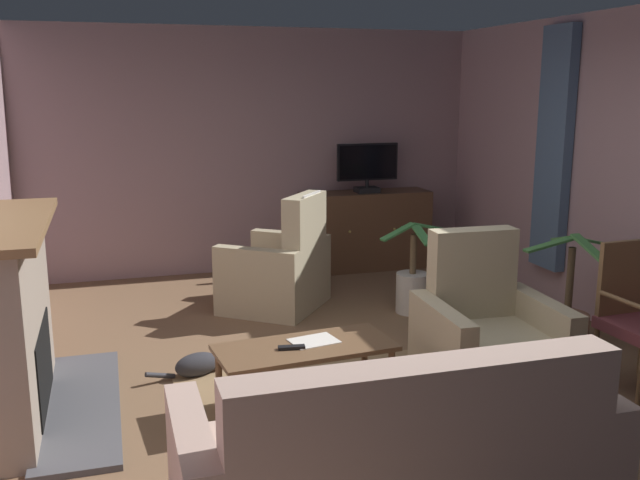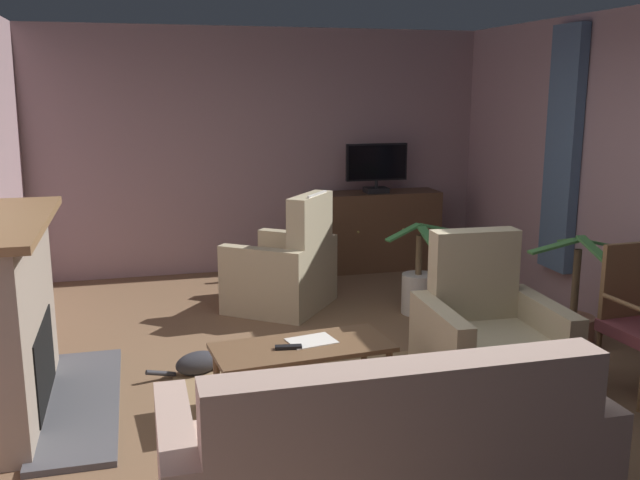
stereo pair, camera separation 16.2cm
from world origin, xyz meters
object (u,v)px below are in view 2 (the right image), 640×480
at_px(sofa_floral, 384,472).
at_px(armchair_angled_to_table, 488,341).
at_px(fireplace, 6,322).
at_px(potted_plant_on_hearth_side, 418,288).
at_px(cat, 202,362).
at_px(tv_remote, 288,347).
at_px(armchair_beside_cabinet, 285,271).
at_px(potted_plant_tall_palm_by_window, 573,321).
at_px(coffee_table, 302,352).
at_px(folded_newspaper, 312,341).
at_px(tv_cabinet, 374,232).
at_px(television, 377,167).

height_order(sofa_floral, armchair_angled_to_table, armchair_angled_to_table).
xyz_separation_m(fireplace, potted_plant_on_hearth_side, (3.31, 1.24, -0.37)).
distance_m(sofa_floral, armchair_angled_to_table, 1.93).
relative_size(armchair_angled_to_table, cat, 1.64).
height_order(tv_remote, potted_plant_on_hearth_side, potted_plant_on_hearth_side).
bearing_deg(armchair_beside_cabinet, potted_plant_tall_palm_by_window, -37.01).
xyz_separation_m(coffee_table, folded_newspaper, (0.08, 0.06, 0.05)).
relative_size(tv_cabinet, folded_newspaper, 4.93).
bearing_deg(coffee_table, potted_plant_on_hearth_side, 47.92).
bearing_deg(potted_plant_on_hearth_side, television, 85.08).
distance_m(potted_plant_on_hearth_side, cat, 2.27).
relative_size(armchair_beside_cabinet, potted_plant_tall_palm_by_window, 1.33).
bearing_deg(potted_plant_on_hearth_side, folded_newspaper, -131.57).
bearing_deg(tv_remote, potted_plant_tall_palm_by_window, 22.12).
xyz_separation_m(tv_cabinet, folded_newspaper, (-1.56, -3.27, 0.01)).
bearing_deg(armchair_angled_to_table, coffee_table, -179.37).
bearing_deg(potted_plant_on_hearth_side, coffee_table, -132.08).
xyz_separation_m(television, folded_newspaper, (-1.56, -3.22, -0.75)).
distance_m(television, armchair_angled_to_table, 3.38).
bearing_deg(tv_cabinet, armchair_angled_to_table, -95.18).
height_order(television, coffee_table, television).
xyz_separation_m(coffee_table, tv_remote, (-0.10, -0.04, 0.06)).
relative_size(fireplace, armchair_beside_cabinet, 1.45).
relative_size(fireplace, tv_cabinet, 1.19).
bearing_deg(sofa_floral, tv_cabinet, 71.55).
bearing_deg(television, fireplace, -140.33).
bearing_deg(armchair_beside_cabinet, tv_remote, -101.40).
bearing_deg(armchair_beside_cabinet, armchair_angled_to_table, -65.05).
distance_m(armchair_beside_cabinet, armchair_angled_to_table, 2.35).
bearing_deg(tv_remote, folded_newspaper, 36.33).
distance_m(fireplace, potted_plant_tall_palm_by_window, 4.25).
bearing_deg(coffee_table, tv_cabinet, 63.87).
height_order(fireplace, armchair_angled_to_table, fireplace).
relative_size(coffee_table, armchair_beside_cabinet, 0.98).
bearing_deg(fireplace, television, 39.67).
height_order(fireplace, armchair_beside_cabinet, fireplace).
bearing_deg(tv_remote, television, 70.40).
distance_m(armchair_angled_to_table, cat, 2.06).
xyz_separation_m(armchair_angled_to_table, cat, (-1.91, 0.72, -0.24)).
height_order(sofa_floral, potted_plant_on_hearth_side, sofa_floral).
bearing_deg(folded_newspaper, potted_plant_on_hearth_side, 37.53).
height_order(tv_cabinet, cat, tv_cabinet).
bearing_deg(folded_newspaper, armchair_beside_cabinet, 71.86).
xyz_separation_m(sofa_floral, potted_plant_tall_palm_by_window, (2.35, 2.02, -0.14)).
bearing_deg(potted_plant_tall_palm_by_window, tv_remote, -165.88).
xyz_separation_m(television, armchair_angled_to_table, (-0.30, -3.26, -0.86)).
bearing_deg(sofa_floral, armchair_angled_to_table, 48.25).
xyz_separation_m(fireplace, coffee_table, (1.82, -0.41, -0.23)).
height_order(television, potted_plant_on_hearth_side, television).
bearing_deg(potted_plant_tall_palm_by_window, folded_newspaper, -167.05).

